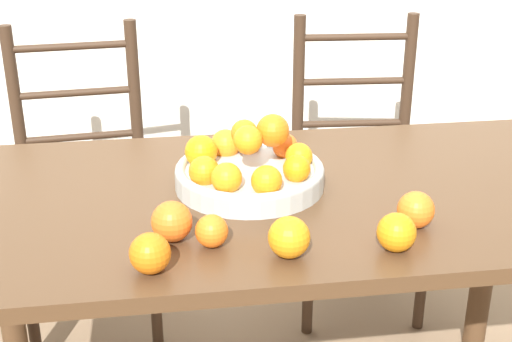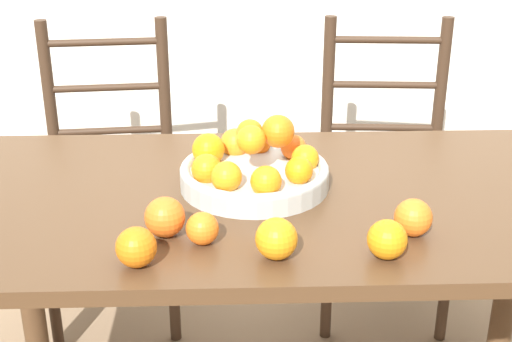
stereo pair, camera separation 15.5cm
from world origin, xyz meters
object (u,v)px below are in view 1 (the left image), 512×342
at_px(orange_loose_3, 289,237).
at_px(orange_loose_2, 416,210).
at_px(chair_left, 85,193).
at_px(orange_loose_5, 172,221).
at_px(fruit_bowl, 249,168).
at_px(orange_loose_4, 150,253).
at_px(orange_loose_0, 396,232).
at_px(orange_loose_1, 212,231).
at_px(chair_right, 357,176).

bearing_deg(orange_loose_3, orange_loose_2, 16.23).
height_order(orange_loose_2, chair_left, chair_left).
relative_size(orange_loose_3, orange_loose_5, 0.99).
relative_size(orange_loose_5, chair_left, 0.08).
distance_m(fruit_bowl, chair_left, 0.85).
distance_m(orange_loose_2, orange_loose_4, 0.56).
xyz_separation_m(orange_loose_0, orange_loose_5, (-0.43, 0.10, 0.00)).
height_order(orange_loose_1, orange_loose_4, orange_loose_4).
bearing_deg(orange_loose_5, orange_loose_4, -110.68).
bearing_deg(fruit_bowl, orange_loose_2, -38.30).
xyz_separation_m(orange_loose_0, orange_loose_1, (-0.36, 0.07, -0.01)).
height_order(orange_loose_1, orange_loose_2, orange_loose_2).
height_order(orange_loose_2, orange_loose_5, orange_loose_5).
height_order(fruit_bowl, orange_loose_0, fruit_bowl).
distance_m(orange_loose_0, chair_right, 1.05).
bearing_deg(chair_left, orange_loose_4, -82.32).
bearing_deg(orange_loose_4, orange_loose_3, 4.29).
distance_m(orange_loose_5, chair_left, 0.97).
xyz_separation_m(orange_loose_2, chair_right, (0.14, 0.89, -0.32)).
bearing_deg(orange_loose_1, orange_loose_0, -10.77).
bearing_deg(orange_loose_4, orange_loose_2, 10.58).
bearing_deg(orange_loose_5, fruit_bowl, 51.36).
bearing_deg(chair_right, fruit_bowl, -121.59).
bearing_deg(orange_loose_3, orange_loose_0, -1.71).
bearing_deg(orange_loose_4, chair_left, 102.62).
height_order(orange_loose_3, orange_loose_4, orange_loose_3).
xyz_separation_m(orange_loose_0, chair_right, (0.21, 0.97, -0.32)).
xyz_separation_m(orange_loose_1, orange_loose_5, (-0.08, 0.04, 0.01)).
bearing_deg(orange_loose_2, orange_loose_5, 178.32).
bearing_deg(orange_loose_3, orange_loose_1, 156.88).
bearing_deg(orange_loose_4, orange_loose_0, 1.62).
relative_size(orange_loose_1, orange_loose_4, 0.85).
bearing_deg(orange_loose_1, orange_loose_4, -146.12).
relative_size(orange_loose_2, chair_left, 0.08).
bearing_deg(fruit_bowl, orange_loose_4, -123.39).
height_order(orange_loose_1, chair_right, chair_right).
bearing_deg(orange_loose_4, fruit_bowl, 56.61).
relative_size(orange_loose_4, orange_loose_5, 0.94).
relative_size(fruit_bowl, orange_loose_5, 4.18).
relative_size(orange_loose_4, chair_left, 0.08).
xyz_separation_m(orange_loose_5, chair_left, (-0.27, 0.87, -0.32)).
bearing_deg(orange_loose_4, orange_loose_5, 69.32).
bearing_deg(chair_left, fruit_bowl, -59.35).
distance_m(orange_loose_0, chair_left, 1.24).
height_order(fruit_bowl, orange_loose_5, fruit_bowl).
relative_size(orange_loose_0, chair_right, 0.08).
height_order(orange_loose_0, orange_loose_1, orange_loose_0).
bearing_deg(orange_loose_2, orange_loose_4, -169.42).
height_order(orange_loose_0, chair_right, chair_right).
bearing_deg(fruit_bowl, orange_loose_3, -84.40).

